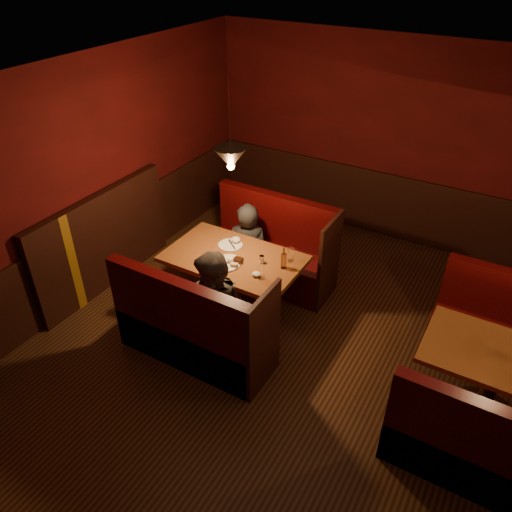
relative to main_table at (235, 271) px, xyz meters
The scene contains 9 objects.
room 1.15m from the main_table, 37.77° to the right, with size 6.02×7.02×2.92m.
main_table is the anchor object (origin of this frame).
main_bench_far 0.93m from the main_table, 88.75° to the left, with size 1.72×0.62×1.18m.
main_bench_near 0.93m from the main_table, 88.75° to the right, with size 1.72×0.62×1.18m.
second_table 2.90m from the main_table, ahead, with size 1.36×0.87×0.77m.
second_bench_far 3.04m from the main_table, 14.72° to the left, with size 1.50×0.56×1.07m.
second_bench_near 3.07m from the main_table, 16.27° to the right, with size 1.50×0.56×1.07m.
diner_a 0.65m from the main_table, 108.16° to the left, with size 0.56×0.37×1.55m, color black.
diner_b 0.68m from the main_table, 76.12° to the right, with size 0.78×0.61×1.61m, color #37302C.
Camera 1 is at (1.49, -3.28, 4.04)m, focal length 35.00 mm.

